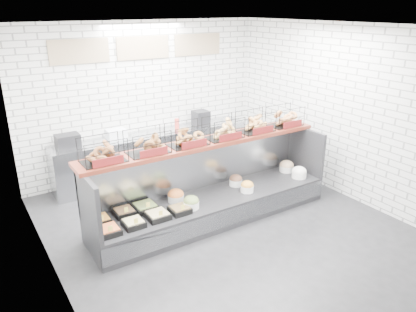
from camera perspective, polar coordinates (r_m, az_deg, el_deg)
ground at (r=6.45m, az=2.23°, el=-9.83°), size 5.50×5.50×0.00m
room_shell at (r=6.19m, az=-0.72°, el=9.33°), size 5.02×5.51×3.01m
display_case at (r=6.54m, az=0.43°, el=-6.12°), size 4.00×0.90×1.20m
bagel_shelf at (r=6.29m, az=-0.29°, el=3.20°), size 4.10×0.50×0.40m
prep_counter at (r=8.17m, az=-7.56°, el=0.37°), size 4.00×0.60×1.20m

